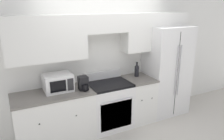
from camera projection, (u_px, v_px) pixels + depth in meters
ground_plane at (119, 133)px, 4.09m from camera, size 12.00×12.00×0.00m
wall_back at (106, 49)px, 4.16m from camera, size 8.00×0.39×2.60m
lower_cabinets_left at (55, 117)px, 3.75m from camera, size 1.32×0.64×0.90m
lower_cabinets_right at (138, 99)px, 4.48m from camera, size 0.55×0.64×0.90m
oven_range at (109, 105)px, 4.20m from camera, size 0.79×0.65×1.06m
refrigerator at (165, 71)px, 4.68m from camera, size 0.89×0.74×1.89m
microwave at (58, 82)px, 3.69m from camera, size 0.47×0.39×0.29m
bottle at (137, 71)px, 4.42m from camera, size 0.09×0.09×0.30m
electric_kettle at (83, 84)px, 3.74m from camera, size 0.15×0.21×0.24m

